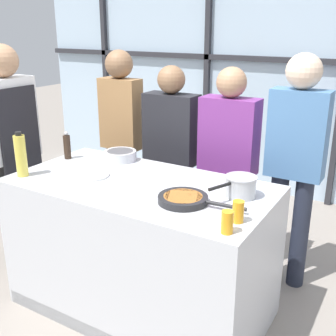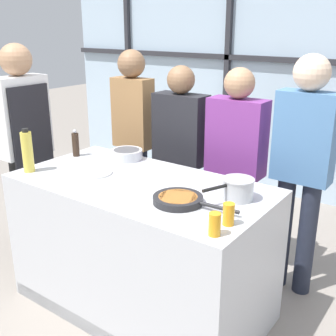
% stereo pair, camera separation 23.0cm
% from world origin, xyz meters
% --- Properties ---
extents(ground_plane, '(18.00, 18.00, 0.00)m').
position_xyz_m(ground_plane, '(0.00, 0.00, 0.00)').
color(ground_plane, gray).
extents(back_window_wall, '(6.40, 0.10, 2.80)m').
position_xyz_m(back_window_wall, '(0.00, 2.59, 1.40)').
color(back_window_wall, silver).
rests_on(back_window_wall, ground_plane).
extents(demo_island, '(1.70, 0.88, 0.94)m').
position_xyz_m(demo_island, '(0.00, -0.00, 0.47)').
color(demo_island, silver).
rests_on(demo_island, ground_plane).
extents(chef, '(0.25, 0.42, 1.77)m').
position_xyz_m(chef, '(-1.24, 0.05, 1.02)').
color(chef, black).
rests_on(chef, ground_plane).
extents(spectator_far_left, '(0.37, 0.24, 1.71)m').
position_xyz_m(spectator_far_left, '(-0.77, 0.84, 1.00)').
color(spectator_far_left, '#232838').
rests_on(spectator_far_left, ground_plane).
extents(spectator_center_left, '(0.45, 0.22, 1.60)m').
position_xyz_m(spectator_center_left, '(-0.26, 0.84, 0.90)').
color(spectator_center_left, '#232838').
rests_on(spectator_center_left, ground_plane).
extents(spectator_center_right, '(0.44, 0.23, 1.61)m').
position_xyz_m(spectator_center_right, '(0.26, 0.84, 0.91)').
color(spectator_center_right, '#232838').
rests_on(spectator_center_right, ground_plane).
extents(spectator_far_right, '(0.40, 0.24, 1.73)m').
position_xyz_m(spectator_far_right, '(0.77, 0.84, 1.01)').
color(spectator_far_right, '#232838').
rests_on(spectator_far_right, ground_plane).
extents(frying_pan, '(0.52, 0.29, 0.04)m').
position_xyz_m(frying_pan, '(0.39, -0.12, 0.96)').
color(frying_pan, '#232326').
rests_on(frying_pan, demo_island).
extents(saucepan, '(0.20, 0.33, 0.13)m').
position_xyz_m(saucepan, '(0.64, 0.12, 1.01)').
color(saucepan, silver).
rests_on(saucepan, demo_island).
extents(white_plate, '(0.26, 0.26, 0.01)m').
position_xyz_m(white_plate, '(-0.36, -0.06, 0.95)').
color(white_plate, white).
rests_on(white_plate, demo_island).
extents(mixing_bowl, '(0.24, 0.24, 0.07)m').
position_xyz_m(mixing_bowl, '(-0.40, 0.32, 0.98)').
color(mixing_bowl, silver).
rests_on(mixing_bowl, demo_island).
extents(oil_bottle, '(0.07, 0.07, 0.30)m').
position_xyz_m(oil_bottle, '(-0.75, -0.29, 1.08)').
color(oil_bottle, '#E0CC4C').
rests_on(oil_bottle, demo_island).
extents(pepper_grinder, '(0.05, 0.05, 0.21)m').
position_xyz_m(pepper_grinder, '(-0.76, 0.15, 1.03)').
color(pepper_grinder, '#332319').
rests_on(pepper_grinder, demo_island).
extents(juice_glass_near, '(0.06, 0.06, 0.12)m').
position_xyz_m(juice_glass_near, '(0.75, -0.34, 1.00)').
color(juice_glass_near, orange).
rests_on(juice_glass_near, demo_island).
extents(juice_glass_far, '(0.06, 0.06, 0.12)m').
position_xyz_m(juice_glass_far, '(0.75, -0.20, 1.00)').
color(juice_glass_far, orange).
rests_on(juice_glass_far, demo_island).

